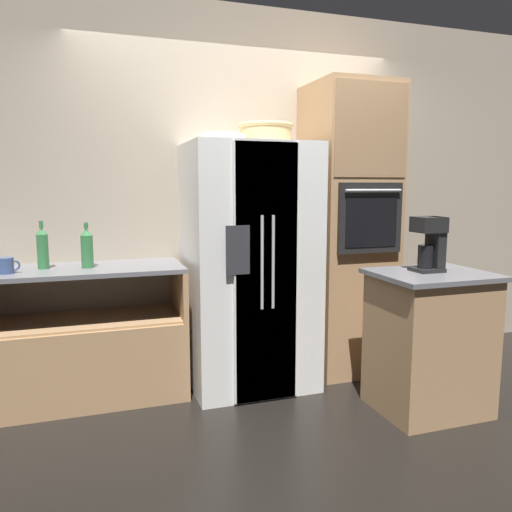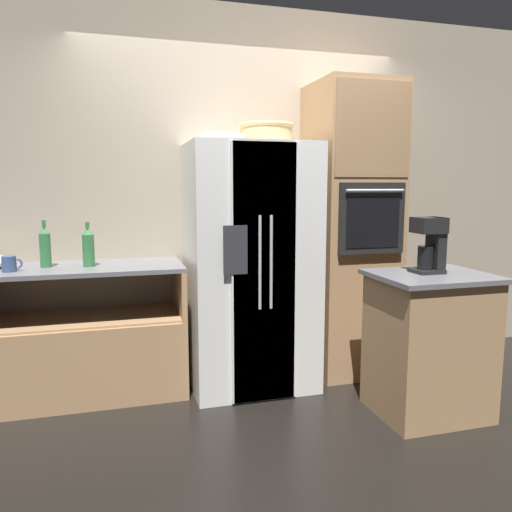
{
  "view_description": "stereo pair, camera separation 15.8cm",
  "coord_description": "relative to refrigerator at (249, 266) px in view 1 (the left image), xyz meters",
  "views": [
    {
      "loc": [
        -1.12,
        -3.36,
        1.45
      ],
      "look_at": [
        -0.02,
        -0.06,
        0.96
      ],
      "focal_mm": 35.0,
      "sensor_mm": 36.0,
      "label": 1
    },
    {
      "loc": [
        -0.97,
        -3.4,
        1.45
      ],
      "look_at": [
        -0.02,
        -0.06,
        0.96
      ],
      "focal_mm": 35.0,
      "sensor_mm": 36.0,
      "label": 2
    }
  ],
  "objects": [
    {
      "name": "bottle_tall",
      "position": [
        -1.38,
        0.12,
        0.17
      ],
      "size": [
        0.07,
        0.07,
        0.31
      ],
      "color": "#33723F",
      "rests_on": "counter_left"
    },
    {
      "name": "counter_left",
      "position": [
        -1.29,
        0.09,
        -0.54
      ],
      "size": [
        1.59,
        0.59,
        0.91
      ],
      "color": "#A87F56",
      "rests_on": "ground_plane"
    },
    {
      "name": "wall_oven",
      "position": [
        0.83,
        0.06,
        0.24
      ],
      "size": [
        0.61,
        0.69,
        2.21
      ],
      "color": "#A87F56",
      "rests_on": "ground_plane"
    },
    {
      "name": "refrigerator",
      "position": [
        0.0,
        0.0,
        0.0
      ],
      "size": [
        0.88,
        0.79,
        1.75
      ],
      "color": "silver",
      "rests_on": "ground_plane"
    },
    {
      "name": "mug",
      "position": [
        -1.58,
        -0.01,
        0.09
      ],
      "size": [
        0.12,
        0.09,
        0.1
      ],
      "color": "#384C7A",
      "rests_on": "counter_left"
    },
    {
      "name": "island_counter",
      "position": [
        0.96,
        -0.8,
        -0.42
      ],
      "size": [
        0.71,
        0.6,
        0.91
      ],
      "color": "#A87F56",
      "rests_on": "ground_plane"
    },
    {
      "name": "fruit_bowl",
      "position": [
        -0.2,
        -0.05,
        0.91
      ],
      "size": [
        0.32,
        0.32,
        0.07
      ],
      "color": "white",
      "rests_on": "refrigerator"
    },
    {
      "name": "coffee_maker",
      "position": [
        0.97,
        -0.76,
        0.23
      ],
      "size": [
        0.18,
        0.16,
        0.35
      ],
      "color": "black",
      "rests_on": "island_counter"
    },
    {
      "name": "ground_plane",
      "position": [
        0.05,
        -0.03,
        -0.87
      ],
      "size": [
        20.0,
        20.0,
        0.0
      ],
      "primitive_type": "plane",
      "color": "black"
    },
    {
      "name": "bottle_short",
      "position": [
        -1.1,
        0.07,
        0.17
      ],
      "size": [
        0.08,
        0.08,
        0.3
      ],
      "color": "#33723F",
      "rests_on": "counter_left"
    },
    {
      "name": "wicker_basket",
      "position": [
        0.13,
        0.0,
        0.95
      ],
      "size": [
        0.39,
        0.39,
        0.14
      ],
      "color": "tan",
      "rests_on": "refrigerator"
    },
    {
      "name": "wall_back",
      "position": [
        0.05,
        0.41,
        0.53
      ],
      "size": [
        12.0,
        0.06,
        2.8
      ],
      "color": "tan",
      "rests_on": "ground_plane"
    }
  ]
}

